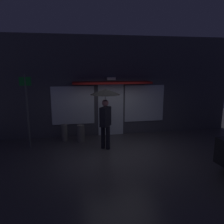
% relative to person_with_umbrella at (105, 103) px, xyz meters
% --- Properties ---
extents(ground_plane, '(18.00, 18.00, 0.00)m').
position_rel_person_with_umbrella_xyz_m(ground_plane, '(0.48, -0.53, -1.69)').
color(ground_plane, '#423F44').
extents(building_facade, '(10.86, 1.00, 4.20)m').
position_rel_person_with_umbrella_xyz_m(building_facade, '(0.48, 1.81, 0.40)').
color(building_facade, '#4C4C56').
rests_on(building_facade, ground).
extents(person_with_umbrella, '(1.04, 1.04, 2.19)m').
position_rel_person_with_umbrella_xyz_m(person_with_umbrella, '(0.00, 0.00, 0.00)').
color(person_with_umbrella, black).
rests_on(person_with_umbrella, ground).
extents(street_sign_post, '(0.40, 0.07, 2.69)m').
position_rel_person_with_umbrella_xyz_m(street_sign_post, '(-2.73, 0.55, -0.18)').
color(street_sign_post, '#595B60').
rests_on(street_sign_post, ground).
extents(sidewalk_bollard, '(0.29, 0.29, 0.69)m').
position_rel_person_with_umbrella_xyz_m(sidewalk_bollard, '(-0.85, 0.88, -1.35)').
color(sidewalk_bollard, slate).
rests_on(sidewalk_bollard, ground).
extents(sidewalk_bollard_2, '(0.23, 0.23, 0.68)m').
position_rel_person_with_umbrella_xyz_m(sidewalk_bollard_2, '(-1.50, 1.12, -1.35)').
color(sidewalk_bollard_2, slate).
rests_on(sidewalk_bollard_2, ground).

